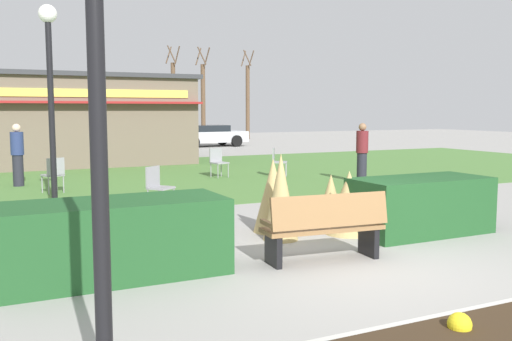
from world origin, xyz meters
TOP-DOWN VIEW (x-y plane):
  - ground_plane at (0.00, 0.00)m, footprint 80.00×80.00m
  - lawn_patch at (0.00, 11.20)m, footprint 36.00×12.00m
  - park_bench at (-0.36, 0.42)m, footprint 1.74×0.68m
  - hedge_left at (-3.08, 0.96)m, footprint 2.76×1.10m
  - hedge_right at (2.06, 1.23)m, footprint 2.34×1.10m
  - ornamental_grass_behind_left at (-0.10, 2.42)m, footprint 0.67×0.67m
  - ornamental_grass_behind_right at (1.06, 2.42)m, footprint 0.55×0.55m
  - ornamental_grass_behind_center at (-0.27, 1.83)m, footprint 0.56×0.56m
  - ornamental_grass_behind_far at (0.96, 1.72)m, footprint 0.79×0.79m
  - lamppost_near at (-3.78, -2.00)m, footprint 0.36×0.36m
  - lamppost_mid at (-3.20, 6.11)m, footprint 0.36×0.36m
  - food_kiosk at (-1.28, 16.79)m, footprint 8.75×5.50m
  - cafe_chair_west at (-1.24, 5.43)m, footprint 0.62×0.62m
  - cafe_chair_east at (1.99, 10.04)m, footprint 0.52×0.52m
  - cafe_chair_center at (3.71, 9.41)m, footprint 0.61×0.61m
  - cafe_chair_north at (-2.92, 8.68)m, footprint 0.55×0.55m
  - person_strolling at (-3.63, 10.53)m, footprint 0.34×0.34m
  - person_standing at (5.20, 7.09)m, footprint 0.34×0.34m
  - parked_car_center_slot at (1.30, 23.83)m, footprint 4.26×2.16m
  - parked_car_east_slot at (7.01, 23.83)m, footprint 4.30×2.26m
  - tree_left_bg at (6.74, 29.20)m, footprint 0.91×0.96m
  - tree_right_bg at (8.26, 27.84)m, footprint 0.91×0.96m
  - tree_center_bg at (12.61, 30.48)m, footprint 0.91×0.96m

SIDE VIEW (x-z plane):
  - ground_plane at x=0.00m, z-range 0.00..0.00m
  - lawn_patch at x=0.00m, z-range 0.00..0.01m
  - ornamental_grass_behind_right at x=1.06m, z-range 0.00..0.93m
  - hedge_right at x=2.06m, z-range 0.00..0.94m
  - hedge_left at x=-3.08m, z-range 0.00..0.96m
  - park_bench at x=-0.36m, z-range 0.01..0.96m
  - cafe_chair_west at x=-1.24m, z-range 0.08..0.97m
  - cafe_chair_east at x=1.99m, z-range 0.08..0.97m
  - cafe_chair_center at x=3.71m, z-range 0.08..0.97m
  - cafe_chair_north at x=-2.92m, z-range 0.08..0.97m
  - ornamental_grass_behind_far at x=0.96m, z-range 0.00..1.06m
  - ornamental_grass_behind_left at x=-0.10m, z-range 0.00..1.25m
  - parked_car_center_slot at x=1.30m, z-range 0.04..1.24m
  - parked_car_east_slot at x=7.01m, z-range 0.04..1.24m
  - ornamental_grass_behind_center at x=-0.27m, z-range 0.00..1.39m
  - person_strolling at x=-3.63m, z-range 0.02..1.71m
  - person_standing at x=5.20m, z-range 0.02..1.71m
  - food_kiosk at x=-1.28m, z-range 0.01..3.39m
  - lamppost_near at x=-3.78m, z-range 0.54..4.67m
  - lamppost_mid at x=-3.20m, z-range 0.54..4.67m
  - tree_right_bg at x=8.26m, z-range -0.36..5.60m
  - tree_left_bg at x=6.74m, z-range -0.36..5.74m
  - tree_center_bg at x=12.61m, z-range -0.36..5.85m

